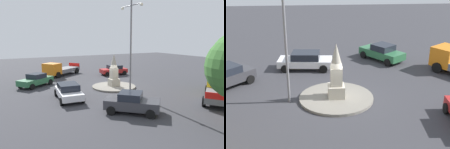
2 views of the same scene
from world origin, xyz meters
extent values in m
plane|color=#38383D|center=(0.00, 0.00, 0.00)|extent=(80.00, 80.00, 0.00)
cylinder|color=gray|center=(0.00, 0.00, 0.09)|extent=(4.78, 4.78, 0.17)
cube|color=#B2AA99|center=(0.00, 0.00, 0.57)|extent=(1.03, 1.03, 0.80)
cube|color=#B2AA99|center=(0.00, 0.00, 1.57)|extent=(0.72, 0.72, 1.20)
cone|color=#B2AA99|center=(0.00, 0.00, 2.94)|extent=(0.79, 0.79, 1.55)
cylinder|color=slate|center=(-2.98, -0.18, 4.45)|extent=(0.16, 0.16, 8.90)
cylinder|color=slate|center=(-3.77, -0.18, 8.35)|extent=(1.57, 0.08, 0.08)
cylinder|color=slate|center=(-2.20, -0.18, 8.35)|extent=(1.57, 0.08, 0.08)
sphere|color=#F2EACC|center=(-4.56, -0.18, 8.25)|extent=(0.28, 0.28, 0.28)
sphere|color=#F2EACC|center=(-1.41, -0.18, 8.25)|extent=(0.28, 0.28, 0.28)
cube|color=silver|center=(-2.08, 5.76, 0.60)|extent=(4.47, 2.21, 0.55)
cube|color=#1E232D|center=(-2.03, 5.75, 1.15)|extent=(2.35, 1.86, 0.55)
cylinder|color=black|center=(-3.67, 5.01, 0.32)|extent=(0.66, 0.28, 0.64)
cylinder|color=black|center=(-3.50, 6.80, 0.32)|extent=(0.66, 0.28, 0.64)
cylinder|color=black|center=(-0.66, 4.71, 0.32)|extent=(0.66, 0.28, 0.64)
cylinder|color=black|center=(-0.49, 6.51, 0.32)|extent=(0.66, 0.28, 0.64)
cube|color=#2D6B42|center=(4.60, 7.48, 0.63)|extent=(3.75, 4.24, 0.61)
cube|color=#1E232D|center=(4.67, 7.38, 1.19)|extent=(2.23, 2.25, 0.52)
cylinder|color=black|center=(3.08, 8.11, 0.32)|extent=(0.56, 0.65, 0.64)
cylinder|color=black|center=(4.44, 9.12, 0.32)|extent=(0.56, 0.65, 0.64)
cylinder|color=black|center=(4.75, 5.85, 0.32)|extent=(0.56, 0.65, 0.64)
cylinder|color=black|center=(6.12, 6.86, 0.32)|extent=(0.56, 0.65, 0.64)
cube|color=#B22323|center=(7.05, -3.84, 0.61)|extent=(2.15, 3.97, 0.57)
cube|color=#1E232D|center=(7.04, -4.00, 1.16)|extent=(1.84, 2.05, 0.53)
cylinder|color=black|center=(6.26, -2.43, 0.32)|extent=(0.27, 0.66, 0.64)
cylinder|color=black|center=(8.08, -2.59, 0.32)|extent=(0.27, 0.66, 0.64)
cylinder|color=black|center=(6.03, -5.10, 0.32)|extent=(0.27, 0.66, 0.64)
cylinder|color=black|center=(7.85, -5.26, 0.32)|extent=(0.27, 0.66, 0.64)
cube|color=#38383D|center=(-7.61, 2.65, 0.66)|extent=(4.04, 4.13, 0.68)
cube|color=#1E232D|center=(-7.51, 2.76, 1.26)|extent=(2.33, 2.33, 0.51)
cylinder|color=black|center=(-7.89, 1.02, 0.32)|extent=(0.60, 0.62, 0.64)
cylinder|color=black|center=(-9.23, 2.28, 0.32)|extent=(0.60, 0.62, 0.64)
cylinder|color=black|center=(-6.00, 3.03, 0.32)|extent=(0.60, 0.62, 0.64)
cylinder|color=black|center=(-7.34, 4.29, 0.32)|extent=(0.60, 0.62, 0.64)
cube|color=yellow|center=(-7.63, -7.17, 1.23)|extent=(2.83, 2.80, 1.63)
cube|color=slate|center=(-9.35, -4.74, 0.65)|extent=(4.01, 4.46, 0.47)
cube|color=red|center=(-10.49, -3.14, 1.14)|extent=(1.66, 1.20, 0.50)
cylinder|color=black|center=(-6.69, -6.69, 0.42)|extent=(0.71, 0.85, 0.84)
cylinder|color=black|center=(-9.17, -3.19, 0.42)|extent=(0.71, 0.85, 0.84)
cube|color=orange|center=(9.15, 4.61, 1.18)|extent=(2.69, 2.60, 1.52)
cube|color=slate|center=(10.85, 2.19, 0.69)|extent=(4.11, 4.62, 0.54)
cube|color=red|center=(12.03, 0.51, 1.21)|extent=(1.67, 1.20, 0.50)
cylinder|color=black|center=(8.28, 4.03, 0.42)|extent=(0.71, 0.85, 0.84)
cylinder|color=black|center=(9.99, 5.23, 0.42)|extent=(0.71, 0.85, 0.84)
cylinder|color=black|center=(10.72, 0.56, 0.42)|extent=(0.71, 0.85, 0.84)
cylinder|color=black|center=(12.43, 1.76, 0.42)|extent=(0.71, 0.85, 0.84)
camera|label=1|loc=(-20.10, 11.11, 5.49)|focal=34.23mm
camera|label=2|loc=(-1.32, -17.40, 8.61)|focal=48.15mm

